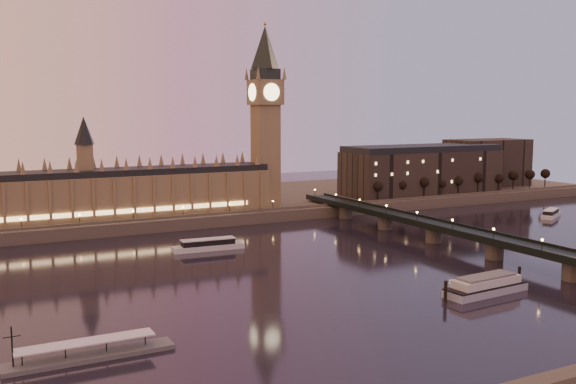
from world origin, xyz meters
name	(u,v)px	position (x,y,z in m)	size (l,w,h in m)	color
ground	(274,274)	(0.00, 0.00, 0.00)	(700.00, 700.00, 0.00)	black
far_embankment	(201,204)	(30.00, 165.00, 3.00)	(560.00, 130.00, 6.00)	#423D35
palace_of_westminster	(98,188)	(-40.12, 120.99, 21.71)	(180.00, 26.62, 52.00)	brown
big_ben	(265,105)	(53.99, 120.99, 63.95)	(17.68, 17.68, 104.00)	brown
westminster_bridge	(462,238)	(91.61, 0.00, 5.52)	(13.20, 260.00, 15.30)	black
city_block	(445,167)	(194.94, 130.93, 22.24)	(155.00, 45.00, 34.00)	black
bare_tree_0	(380,187)	(125.22, 109.00, 14.65)	(5.71, 5.71, 11.61)	black
bare_tree_1	(401,185)	(141.22, 109.00, 14.65)	(5.71, 5.71, 11.61)	black
bare_tree_2	(421,184)	(157.22, 109.00, 14.65)	(5.71, 5.71, 11.61)	black
bare_tree_3	(441,183)	(173.22, 109.00, 14.65)	(5.71, 5.71, 11.61)	black
bare_tree_4	(460,182)	(189.22, 109.00, 14.65)	(5.71, 5.71, 11.61)	black
bare_tree_5	(478,180)	(205.22, 109.00, 14.65)	(5.71, 5.71, 11.61)	black
bare_tree_6	(496,179)	(221.22, 109.00, 14.65)	(5.71, 5.71, 11.61)	black
bare_tree_7	(513,178)	(237.22, 109.00, 14.65)	(5.71, 5.71, 11.61)	black
bare_tree_8	(530,177)	(253.22, 109.00, 14.65)	(5.71, 5.71, 11.61)	black
bare_tree_9	(546,176)	(269.22, 109.00, 14.65)	(5.71, 5.71, 11.61)	black
cruise_boat_a	(208,245)	(-7.08, 51.24, 2.22)	(31.89, 8.97, 5.04)	silver
cruise_boat_c	(551,214)	(198.62, 43.60, 2.02)	(23.11, 16.38, 4.58)	silver
moored_barge	(486,285)	(51.69, -55.48, 2.83)	(36.52, 11.22, 6.71)	#9CA7C7
pontoon_pier	(90,354)	(-76.47, -52.91, 1.18)	(41.00, 6.83, 10.93)	#595B5E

